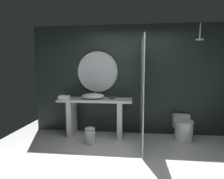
{
  "coord_description": "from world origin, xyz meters",
  "views": [
    {
      "loc": [
        0.04,
        -2.67,
        1.57
      ],
      "look_at": [
        -0.35,
        0.84,
        1.18
      ],
      "focal_mm": 30.16,
      "sensor_mm": 36.0,
      "label": 1
    }
  ],
  "objects_px": {
    "tumbler_cup": "(63,97)",
    "round_wall_mirror": "(98,72)",
    "rain_shower_head": "(200,37)",
    "toilet": "(183,128)",
    "waste_bin": "(90,135)",
    "vessel_sink": "(93,96)",
    "folded_hand_towel": "(64,98)",
    "tissue_box": "(112,97)"
  },
  "relations": [
    {
      "from": "tumbler_cup",
      "to": "toilet",
      "type": "distance_m",
      "value": 2.8
    },
    {
      "from": "vessel_sink",
      "to": "tissue_box",
      "type": "relative_size",
      "value": 4.02
    },
    {
      "from": "vessel_sink",
      "to": "tissue_box",
      "type": "height_order",
      "value": "vessel_sink"
    },
    {
      "from": "tumbler_cup",
      "to": "folded_hand_towel",
      "type": "bearing_deg",
      "value": -60.01
    },
    {
      "from": "vessel_sink",
      "to": "round_wall_mirror",
      "type": "xyz_separation_m",
      "value": [
        0.05,
        0.27,
        0.55
      ]
    },
    {
      "from": "toilet",
      "to": "round_wall_mirror",
      "type": "bearing_deg",
      "value": 171.56
    },
    {
      "from": "toilet",
      "to": "waste_bin",
      "type": "bearing_deg",
      "value": -167.6
    },
    {
      "from": "tissue_box",
      "to": "rain_shower_head",
      "type": "distance_m",
      "value": 2.25
    },
    {
      "from": "tumbler_cup",
      "to": "tissue_box",
      "type": "relative_size",
      "value": 0.7
    },
    {
      "from": "vessel_sink",
      "to": "folded_hand_towel",
      "type": "xyz_separation_m",
      "value": [
        -0.63,
        -0.18,
        -0.02
      ]
    },
    {
      "from": "rain_shower_head",
      "to": "toilet",
      "type": "relative_size",
      "value": 0.58
    },
    {
      "from": "rain_shower_head",
      "to": "folded_hand_towel",
      "type": "height_order",
      "value": "rain_shower_head"
    },
    {
      "from": "tumbler_cup",
      "to": "tissue_box",
      "type": "bearing_deg",
      "value": 4.25
    },
    {
      "from": "round_wall_mirror",
      "to": "rain_shower_head",
      "type": "height_order",
      "value": "rain_shower_head"
    },
    {
      "from": "rain_shower_head",
      "to": "waste_bin",
      "type": "relative_size",
      "value": 0.97
    },
    {
      "from": "toilet",
      "to": "waste_bin",
      "type": "xyz_separation_m",
      "value": [
        -2.0,
        -0.44,
        -0.08
      ]
    },
    {
      "from": "tumbler_cup",
      "to": "round_wall_mirror",
      "type": "xyz_separation_m",
      "value": [
        0.76,
        0.32,
        0.57
      ]
    },
    {
      "from": "tissue_box",
      "to": "round_wall_mirror",
      "type": "xyz_separation_m",
      "value": [
        -0.38,
        0.24,
        0.58
      ]
    },
    {
      "from": "toilet",
      "to": "folded_hand_towel",
      "type": "height_order",
      "value": "folded_hand_towel"
    },
    {
      "from": "vessel_sink",
      "to": "rain_shower_head",
      "type": "distance_m",
      "value": 2.6
    },
    {
      "from": "tumbler_cup",
      "to": "rain_shower_head",
      "type": "xyz_separation_m",
      "value": [
        2.97,
        -0.01,
        1.29
      ]
    },
    {
      "from": "toilet",
      "to": "waste_bin",
      "type": "distance_m",
      "value": 2.05
    },
    {
      "from": "tissue_box",
      "to": "rain_shower_head",
      "type": "xyz_separation_m",
      "value": [
        1.84,
        -0.09,
        1.3
      ]
    },
    {
      "from": "round_wall_mirror",
      "to": "rain_shower_head",
      "type": "bearing_deg",
      "value": -8.46
    },
    {
      "from": "toilet",
      "to": "waste_bin",
      "type": "height_order",
      "value": "toilet"
    },
    {
      "from": "round_wall_mirror",
      "to": "toilet",
      "type": "height_order",
      "value": "round_wall_mirror"
    },
    {
      "from": "vessel_sink",
      "to": "toilet",
      "type": "relative_size",
      "value": 0.88
    },
    {
      "from": "round_wall_mirror",
      "to": "toilet",
      "type": "relative_size",
      "value": 1.65
    },
    {
      "from": "rain_shower_head",
      "to": "toilet",
      "type": "xyz_separation_m",
      "value": [
        -0.25,
        0.04,
        -1.95
      ]
    },
    {
      "from": "tumbler_cup",
      "to": "waste_bin",
      "type": "relative_size",
      "value": 0.26
    },
    {
      "from": "tumbler_cup",
      "to": "folded_hand_towel",
      "type": "distance_m",
      "value": 0.15
    },
    {
      "from": "tumbler_cup",
      "to": "rain_shower_head",
      "type": "height_order",
      "value": "rain_shower_head"
    },
    {
      "from": "vessel_sink",
      "to": "rain_shower_head",
      "type": "xyz_separation_m",
      "value": [
        2.27,
        -0.06,
        1.27
      ]
    },
    {
      "from": "folded_hand_towel",
      "to": "vessel_sink",
      "type": "bearing_deg",
      "value": 16.09
    },
    {
      "from": "round_wall_mirror",
      "to": "folded_hand_towel",
      "type": "distance_m",
      "value": 1.0
    },
    {
      "from": "tumbler_cup",
      "to": "rain_shower_head",
      "type": "relative_size",
      "value": 0.27
    },
    {
      "from": "rain_shower_head",
      "to": "vessel_sink",
      "type": "bearing_deg",
      "value": 178.56
    },
    {
      "from": "tumbler_cup",
      "to": "toilet",
      "type": "relative_size",
      "value": 0.15
    },
    {
      "from": "tumbler_cup",
      "to": "vessel_sink",
      "type": "bearing_deg",
      "value": 4.05
    },
    {
      "from": "round_wall_mirror",
      "to": "toilet",
      "type": "distance_m",
      "value": 2.34
    },
    {
      "from": "round_wall_mirror",
      "to": "rain_shower_head",
      "type": "distance_m",
      "value": 2.35
    },
    {
      "from": "waste_bin",
      "to": "round_wall_mirror",
      "type": "bearing_deg",
      "value": 87.29
    }
  ]
}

